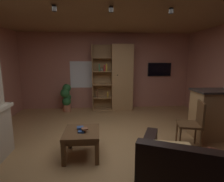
# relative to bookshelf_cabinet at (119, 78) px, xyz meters

# --- Properties ---
(floor) EXTENTS (5.73, 5.83, 0.02)m
(floor) POSITION_rel_bookshelf_cabinet_xyz_m (-0.42, -2.67, -1.08)
(floor) COLOR #A37A4C
(floor) RESTS_ON ground
(wall_back) EXTENTS (5.85, 0.06, 2.55)m
(wall_back) POSITION_rel_bookshelf_cabinet_xyz_m (-0.42, 0.27, 0.20)
(wall_back) COLOR #AD7060
(wall_back) RESTS_ON ground
(ceiling) EXTENTS (5.73, 5.83, 0.02)m
(ceiling) POSITION_rel_bookshelf_cabinet_xyz_m (-0.42, -2.67, 1.49)
(ceiling) COLOR #8E6B47
(window_pane_back) EXTENTS (0.79, 0.01, 0.90)m
(window_pane_back) POSITION_rel_bookshelf_cabinet_xyz_m (-1.25, 0.24, 0.10)
(window_pane_back) COLOR white
(bookshelf_cabinet) EXTENTS (1.33, 0.41, 2.16)m
(bookshelf_cabinet) POSITION_rel_bookshelf_cabinet_xyz_m (0.00, 0.00, 0.00)
(bookshelf_cabinet) COLOR #A87F51
(bookshelf_cabinet) RESTS_ON ground
(kitchen_bar_counter) EXTENTS (1.36, 0.59, 1.06)m
(kitchen_bar_counter) POSITION_rel_bookshelf_cabinet_xyz_m (2.00, -2.35, -0.54)
(kitchen_bar_counter) COLOR #A87F51
(kitchen_bar_counter) RESTS_ON ground
(leather_couch) EXTENTS (1.74, 1.44, 0.84)m
(leather_couch) POSITION_rel_bookshelf_cabinet_xyz_m (0.52, -4.07, -0.77)
(leather_couch) COLOR black
(leather_couch) RESTS_ON ground
(coffee_table) EXTENTS (0.61, 0.67, 0.46)m
(coffee_table) POSITION_rel_bookshelf_cabinet_xyz_m (-1.00, -2.89, -0.70)
(coffee_table) COLOR brown
(coffee_table) RESTS_ON ground
(table_book_0) EXTENTS (0.11, 0.09, 0.03)m
(table_book_0) POSITION_rel_bookshelf_cabinet_xyz_m (-1.00, -2.96, -0.59)
(table_book_0) COLOR #2D4C8C
(table_book_0) RESTS_ON coffee_table
(table_book_1) EXTENTS (0.13, 0.12, 0.02)m
(table_book_1) POSITION_rel_bookshelf_cabinet_xyz_m (-1.03, -2.83, -0.57)
(table_book_1) COLOR #2D4C8C
(table_book_1) RESTS_ON coffee_table
(table_book_2) EXTENTS (0.13, 0.13, 0.02)m
(table_book_2) POSITION_rel_bookshelf_cabinet_xyz_m (-0.94, -2.94, -0.55)
(table_book_2) COLOR brown
(table_book_2) RESTS_ON coffee_table
(dining_chair) EXTENTS (0.51, 0.51, 0.92)m
(dining_chair) POSITION_rel_bookshelf_cabinet_xyz_m (1.11, -2.75, -0.54)
(dining_chair) COLOR brown
(dining_chair) RESTS_ON ground
(potted_floor_plant) EXTENTS (0.34, 0.34, 0.90)m
(potted_floor_plant) POSITION_rel_bookshelf_cabinet_xyz_m (-1.74, -0.12, -0.58)
(potted_floor_plant) COLOR #B77051
(potted_floor_plant) RESTS_ON ground
(wall_mounted_tv) EXTENTS (0.81, 0.06, 0.46)m
(wall_mounted_tv) POSITION_rel_bookshelf_cabinet_xyz_m (1.42, 0.21, 0.26)
(wall_mounted_tv) COLOR black
(track_light_spot_1) EXTENTS (0.07, 0.07, 0.09)m
(track_light_spot_1) POSITION_rel_bookshelf_cabinet_xyz_m (-1.37, -2.81, 1.41)
(track_light_spot_1) COLOR black
(track_light_spot_2) EXTENTS (0.07, 0.07, 0.09)m
(track_light_spot_2) POSITION_rel_bookshelf_cabinet_xyz_m (-0.47, -2.82, 1.41)
(track_light_spot_2) COLOR black
(track_light_spot_3) EXTENTS (0.07, 0.07, 0.09)m
(track_light_spot_3) POSITION_rel_bookshelf_cabinet_xyz_m (0.52, -2.81, 1.41)
(track_light_spot_3) COLOR black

